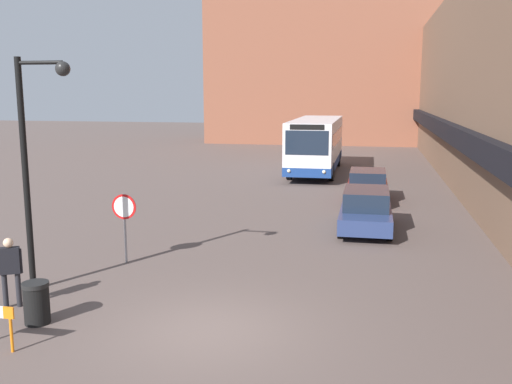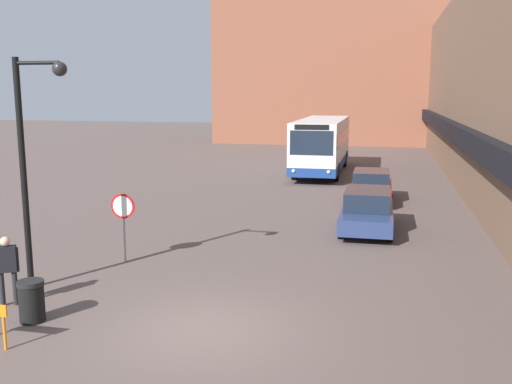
{
  "view_description": "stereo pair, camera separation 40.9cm",
  "coord_description": "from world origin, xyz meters",
  "px_view_note": "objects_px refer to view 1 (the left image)",
  "views": [
    {
      "loc": [
        3.31,
        -11.21,
        5.12
      ],
      "look_at": [
        -0.51,
        7.65,
        1.71
      ],
      "focal_mm": 40.0,
      "sensor_mm": 36.0,
      "label": 1
    },
    {
      "loc": [
        3.71,
        -11.12,
        5.12
      ],
      "look_at": [
        -0.51,
        7.65,
        1.71
      ],
      "focal_mm": 40.0,
      "sensor_mm": 36.0,
      "label": 2
    }
  ],
  "objects_px": {
    "parked_car_middle": "(367,185)",
    "parked_car_front": "(366,210)",
    "stop_sign": "(124,214)",
    "street_lamp": "(34,148)",
    "city_bus": "(316,144)",
    "pedestrian": "(10,266)",
    "trash_bin": "(37,303)"
  },
  "relations": [
    {
      "from": "parked_car_middle",
      "to": "parked_car_front",
      "type": "bearing_deg",
      "value": -90.0
    },
    {
      "from": "parked_car_front",
      "to": "stop_sign",
      "type": "height_order",
      "value": "stop_sign"
    },
    {
      "from": "parked_car_front",
      "to": "street_lamp",
      "type": "xyz_separation_m",
      "value": [
        -8.15,
        -8.37,
        2.95
      ]
    },
    {
      "from": "city_bus",
      "to": "street_lamp",
      "type": "height_order",
      "value": "street_lamp"
    },
    {
      "from": "street_lamp",
      "to": "pedestrian",
      "type": "distance_m",
      "value": 2.96
    },
    {
      "from": "parked_car_front",
      "to": "pedestrian",
      "type": "distance_m",
      "value": 12.63
    },
    {
      "from": "pedestrian",
      "to": "street_lamp",
      "type": "bearing_deg",
      "value": 59.56
    },
    {
      "from": "parked_car_front",
      "to": "parked_car_middle",
      "type": "xyz_separation_m",
      "value": [
        -0.0,
        5.9,
        -0.04
      ]
    },
    {
      "from": "street_lamp",
      "to": "pedestrian",
      "type": "height_order",
      "value": "street_lamp"
    },
    {
      "from": "city_bus",
      "to": "pedestrian",
      "type": "bearing_deg",
      "value": -101.28
    },
    {
      "from": "parked_car_middle",
      "to": "stop_sign",
      "type": "relative_size",
      "value": 2.04
    },
    {
      "from": "stop_sign",
      "to": "trash_bin",
      "type": "bearing_deg",
      "value": -90.31
    },
    {
      "from": "stop_sign",
      "to": "trash_bin",
      "type": "height_order",
      "value": "stop_sign"
    },
    {
      "from": "pedestrian",
      "to": "parked_car_front",
      "type": "bearing_deg",
      "value": 21.95
    },
    {
      "from": "parked_car_front",
      "to": "pedestrian",
      "type": "bearing_deg",
      "value": -130.52
    },
    {
      "from": "parked_car_front",
      "to": "stop_sign",
      "type": "distance_m",
      "value": 9.09
    },
    {
      "from": "parked_car_middle",
      "to": "pedestrian",
      "type": "bearing_deg",
      "value": -117.89
    },
    {
      "from": "city_bus",
      "to": "pedestrian",
      "type": "height_order",
      "value": "city_bus"
    },
    {
      "from": "street_lamp",
      "to": "pedestrian",
      "type": "relative_size",
      "value": 3.48
    },
    {
      "from": "city_bus",
      "to": "street_lamp",
      "type": "bearing_deg",
      "value": -101.71
    },
    {
      "from": "city_bus",
      "to": "pedestrian",
      "type": "relative_size",
      "value": 6.35
    },
    {
      "from": "city_bus",
      "to": "street_lamp",
      "type": "relative_size",
      "value": 1.82
    },
    {
      "from": "trash_bin",
      "to": "city_bus",
      "type": "bearing_deg",
      "value": 81.55
    },
    {
      "from": "parked_car_middle",
      "to": "stop_sign",
      "type": "xyz_separation_m",
      "value": [
        -7.05,
        -11.59,
        0.79
      ]
    },
    {
      "from": "parked_car_middle",
      "to": "street_lamp",
      "type": "height_order",
      "value": "street_lamp"
    },
    {
      "from": "street_lamp",
      "to": "trash_bin",
      "type": "bearing_deg",
      "value": -61.63
    },
    {
      "from": "parked_car_front",
      "to": "trash_bin",
      "type": "bearing_deg",
      "value": -124.33
    },
    {
      "from": "parked_car_front",
      "to": "trash_bin",
      "type": "distance_m",
      "value": 12.55
    },
    {
      "from": "parked_car_front",
      "to": "trash_bin",
      "type": "relative_size",
      "value": 4.78
    },
    {
      "from": "city_bus",
      "to": "parked_car_middle",
      "type": "distance_m",
      "value": 9.68
    },
    {
      "from": "city_bus",
      "to": "parked_car_front",
      "type": "height_order",
      "value": "city_bus"
    },
    {
      "from": "stop_sign",
      "to": "pedestrian",
      "type": "xyz_separation_m",
      "value": [
        -1.16,
        -3.92,
        -0.49
      ]
    }
  ]
}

